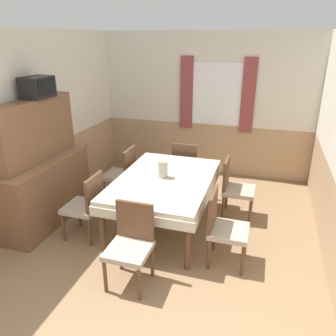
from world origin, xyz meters
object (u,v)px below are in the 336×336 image
object	(u,v)px
chair_left_far	(123,172)
chair_head_window	(186,165)
chair_right_near	(223,226)
chair_head_near	(131,242)
tv	(37,87)
dining_table	(165,185)
vase	(163,169)
chair_left_near	(87,204)
sideboard	(44,174)
chair_right_far	(235,186)

from	to	relation	value
chair_left_far	chair_head_window	bearing A→B (deg)	-55.22
chair_right_near	chair_head_near	size ratio (longest dim) A/B	1.00
chair_right_near	tv	xyz separation A→B (m)	(-2.52, 0.33, 1.41)
dining_table	vase	world-z (taller)	vase
chair_left_far	chair_left_near	distance (m)	1.11
chair_right_near	vase	world-z (taller)	vase
dining_table	chair_left_far	xyz separation A→B (m)	(-0.88, 0.56, -0.15)
sideboard	chair_head_window	bearing A→B (deg)	43.00
chair_left_near	vase	xyz separation A→B (m)	(0.85, 0.58, 0.36)
chair_head_window	sideboard	bearing A→B (deg)	-137.00
chair_left_near	chair_head_window	world-z (taller)	same
chair_head_near	vase	size ratio (longest dim) A/B	3.92
dining_table	chair_right_near	world-z (taller)	chair_right_near
dining_table	chair_left_far	bearing A→B (deg)	147.73
chair_left_near	vase	size ratio (longest dim) A/B	3.92
chair_right_near	sideboard	size ratio (longest dim) A/B	0.51
dining_table	chair_left_far	distance (m)	1.05
vase	chair_right_near	bearing A→B (deg)	-32.35
chair_right_near	chair_left_near	xyz separation A→B (m)	(-1.76, 0.00, 0.00)
vase	chair_head_near	bearing A→B (deg)	-88.48
chair_left_far	chair_head_near	distance (m)	1.94
dining_table	chair_right_far	size ratio (longest dim) A/B	2.05
chair_right_far	sideboard	xyz separation A→B (m)	(-2.52, -0.92, 0.25)
dining_table	chair_head_window	size ratio (longest dim) A/B	2.05
chair_head_near	tv	distance (m)	2.36
chair_left_far	tv	xyz separation A→B (m)	(-0.76, -0.79, 1.41)
chair_right_near	chair_right_far	xyz separation A→B (m)	(0.00, 1.11, 0.00)
chair_right_far	tv	xyz separation A→B (m)	(-2.52, -0.79, 1.41)
chair_left_near	chair_head_near	size ratio (longest dim) A/B	1.00
chair_left_far	sideboard	size ratio (longest dim) A/B	0.51
dining_table	chair_right_far	xyz separation A→B (m)	(0.88, 0.56, -0.15)
chair_left_far	chair_head_window	distance (m)	1.07
chair_left_near	chair_left_far	bearing A→B (deg)	0.00
vase	dining_table	bearing A→B (deg)	-34.51
vase	sideboard	bearing A→B (deg)	-166.67
chair_left_far	chair_right_far	world-z (taller)	same
dining_table	chair_right_near	bearing A→B (deg)	-32.27
dining_table	chair_left_far	size ratio (longest dim) A/B	2.05
chair_head_window	vase	size ratio (longest dim) A/B	3.92
chair_head_near	chair_right_near	bearing A→B (deg)	-145.22
chair_head_near	sideboard	xyz separation A→B (m)	(-1.64, 0.81, 0.25)
tv	chair_head_near	bearing A→B (deg)	-29.84
chair_left_near	tv	bearing A→B (deg)	66.58
sideboard	tv	distance (m)	1.16
chair_right_near	tv	distance (m)	2.91
chair_head_window	vase	bearing A→B (deg)	-91.58
chair_head_near	tv	xyz separation A→B (m)	(-1.64, 0.94, 1.41)
tv	vase	distance (m)	1.93
chair_right_near	chair_right_far	world-z (taller)	same
chair_head_near	chair_head_window	bearing A→B (deg)	-90.00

